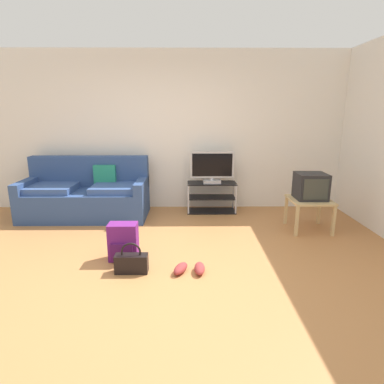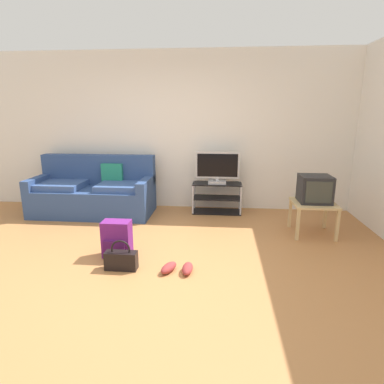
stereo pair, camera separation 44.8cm
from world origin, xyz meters
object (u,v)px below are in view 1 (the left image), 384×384
Objects in this scene: handbag at (131,263)px; sneakers_pair at (190,268)px; flat_tv at (212,168)px; side_table at (310,203)px; tv_stand at (212,197)px; couch at (87,195)px; crt_tv at (311,186)px; backpack at (123,242)px.

handbag is 0.63m from sneakers_pair.
handbag is (-1.01, -2.15, -0.66)m from flat_tv.
side_table is 2.19m from sneakers_pair.
tv_stand is at bearing 65.16° from handbag.
sneakers_pair is at bearing -49.13° from couch.
side_table is 0.25m from crt_tv.
couch is 5.38× the size of sneakers_pair.
flat_tv is at bearing 147.76° from crt_tv.
sneakers_pair is (-1.73, -1.29, -0.35)m from side_table.
sneakers_pair is at bearing -143.40° from side_table.
couch is 2.08m from tv_stand.
side_table is 2.69m from backpack.
couch reaches higher than backpack.
tv_stand is at bearing 146.61° from side_table.
handbag is at bearing 179.25° from sneakers_pair.
handbag reaches higher than sneakers_pair.
flat_tv is at bearing 80.10° from sneakers_pair.
crt_tv is at bearing -32.24° from flat_tv.
tv_stand is 2.40m from handbag.
couch is at bearing -174.37° from flat_tv.
crt_tv is at bearing 28.73° from handbag.
handbag is at bearing -115.07° from flat_tv.
couch is 3.49m from side_table.
couch reaches higher than sneakers_pair.
couch reaches higher than side_table.
couch reaches higher than handbag.
sneakers_pair is (-0.38, -2.16, -0.73)m from flat_tv.
couch is at bearing -173.75° from tv_stand.
sneakers_pair is (1.69, -1.96, -0.31)m from couch.
tv_stand is (2.07, 0.23, -0.10)m from couch.
sneakers_pair is (0.77, -0.33, -0.17)m from backpack.
sneakers_pair is at bearing -0.75° from handbag.
tv_stand is 2.23m from sneakers_pair.
tv_stand is 0.52m from flat_tv.
handbag is at bearing -151.57° from side_table.
side_table is at bearing -11.03° from couch.
side_table is 1.63× the size of handbag.
tv_stand is at bearing 57.05° from backpack.
crt_tv is at bearing -32.91° from tv_stand.
tv_stand reaches higher than backpack.
crt_tv is 2.75m from handbag.
side_table is at bearing 36.60° from sneakers_pair.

